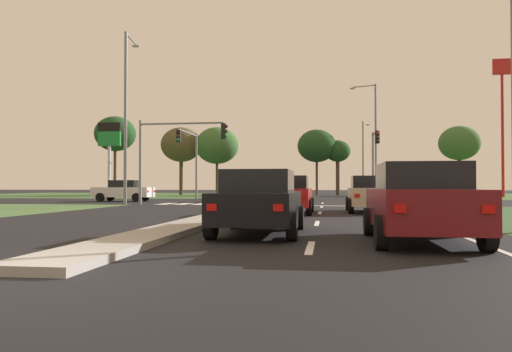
{
  "coord_description": "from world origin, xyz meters",
  "views": [
    {
      "loc": [
        3.82,
        -5.77,
        1.16
      ],
      "look_at": [
        -1.83,
        33.41,
        1.94
      ],
      "focal_mm": 34.79,
      "sensor_mm": 36.0,
      "label": 1
    }
  ],
  "objects_px": {
    "street_lamp_near": "(510,38)",
    "car_blue_seventh": "(279,189)",
    "traffic_signal_far_left": "(190,151)",
    "treeline_third": "(217,146)",
    "car_maroon_near": "(420,202)",
    "pedestrian_at_median": "(289,185)",
    "treeline_fourth": "(317,146)",
    "car_grey_third": "(251,191)",
    "car_black_fifth": "(260,202)",
    "car_white_fourth": "(124,191)",
    "car_beige_second": "(370,194)",
    "street_lamp_fourth": "(364,154)",
    "car_red_sixth": "(289,194)",
    "treeline_near": "(115,134)",
    "treeline_second": "(181,145)",
    "treeline_fifth": "(338,152)",
    "traffic_signal_far_right": "(375,153)",
    "street_lamp_second": "(126,109)",
    "fastfood_pole_sign": "(502,98)",
    "traffic_signal_near_left": "(174,145)",
    "street_lamp_third": "(374,135)",
    "fuel_price_totem": "(109,144)",
    "treeline_sixth": "(459,143)"
  },
  "relations": [
    {
      "from": "car_maroon_near",
      "to": "pedestrian_at_median",
      "type": "bearing_deg",
      "value": 98.67
    },
    {
      "from": "street_lamp_near",
      "to": "car_blue_seventh",
      "type": "bearing_deg",
      "value": 102.19
    },
    {
      "from": "traffic_signal_near_left",
      "to": "street_lamp_third",
      "type": "distance_m",
      "value": 23.79
    },
    {
      "from": "traffic_signal_near_left",
      "to": "treeline_second",
      "type": "xyz_separation_m",
      "value": [
        -9.41,
        32.66,
        2.78
      ]
    },
    {
      "from": "street_lamp_second",
      "to": "car_maroon_near",
      "type": "bearing_deg",
      "value": -52.7
    },
    {
      "from": "fuel_price_totem",
      "to": "street_lamp_fourth",
      "type": "bearing_deg",
      "value": 54.16
    },
    {
      "from": "car_maroon_near",
      "to": "traffic_signal_far_right",
      "type": "distance_m",
      "value": 30.69
    },
    {
      "from": "car_maroon_near",
      "to": "fastfood_pole_sign",
      "type": "relative_size",
      "value": 0.3
    },
    {
      "from": "car_red_sixth",
      "to": "treeline_near",
      "type": "relative_size",
      "value": 0.41
    },
    {
      "from": "treeline_fourth",
      "to": "car_black_fifth",
      "type": "bearing_deg",
      "value": -90.3
    },
    {
      "from": "car_beige_second",
      "to": "treeline_second",
      "type": "relative_size",
      "value": 0.5
    },
    {
      "from": "traffic_signal_far_right",
      "to": "fuel_price_totem",
      "type": "distance_m",
      "value": 21.01
    },
    {
      "from": "car_red_sixth",
      "to": "treeline_sixth",
      "type": "bearing_deg",
      "value": 67.79
    },
    {
      "from": "pedestrian_at_median",
      "to": "treeline_second",
      "type": "xyz_separation_m",
      "value": [
        -15.11,
        15.68,
        5.24
      ]
    },
    {
      "from": "car_white_fourth",
      "to": "car_blue_seventh",
      "type": "xyz_separation_m",
      "value": [
        8.99,
        27.1,
        -0.03
      ]
    },
    {
      "from": "street_lamp_near",
      "to": "fastfood_pole_sign",
      "type": "relative_size",
      "value": 0.61
    },
    {
      "from": "traffic_signal_far_left",
      "to": "treeline_third",
      "type": "relative_size",
      "value": 0.67
    },
    {
      "from": "car_grey_third",
      "to": "car_white_fourth",
      "type": "bearing_deg",
      "value": -89.98
    },
    {
      "from": "treeline_second",
      "to": "street_lamp_fourth",
      "type": "bearing_deg",
      "value": 9.57
    },
    {
      "from": "car_maroon_near",
      "to": "car_white_fourth",
      "type": "bearing_deg",
      "value": 124.43
    },
    {
      "from": "street_lamp_second",
      "to": "car_red_sixth",
      "type": "bearing_deg",
      "value": -38.27
    },
    {
      "from": "car_black_fifth",
      "to": "traffic_signal_far_right",
      "type": "distance_m",
      "value": 29.85
    },
    {
      "from": "car_white_fourth",
      "to": "traffic_signal_far_right",
      "type": "relative_size",
      "value": 0.77
    },
    {
      "from": "car_black_fifth",
      "to": "traffic_signal_far_right",
      "type": "height_order",
      "value": "traffic_signal_far_right"
    },
    {
      "from": "street_lamp_third",
      "to": "treeline_second",
      "type": "distance_m",
      "value": 26.69
    },
    {
      "from": "car_white_fourth",
      "to": "traffic_signal_near_left",
      "type": "height_order",
      "value": "traffic_signal_near_left"
    },
    {
      "from": "fastfood_pole_sign",
      "to": "treeline_sixth",
      "type": "distance_m",
      "value": 11.32
    },
    {
      "from": "car_maroon_near",
      "to": "car_black_fifth",
      "type": "xyz_separation_m",
      "value": [
        -3.47,
        1.28,
        -0.04
      ]
    },
    {
      "from": "traffic_signal_far_right",
      "to": "street_lamp_near",
      "type": "relative_size",
      "value": 0.65
    },
    {
      "from": "street_lamp_second",
      "to": "treeline_fourth",
      "type": "relative_size",
      "value": 1.27
    },
    {
      "from": "treeline_third",
      "to": "treeline_fourth",
      "type": "xyz_separation_m",
      "value": [
        12.68,
        1.42,
        -0.07
      ]
    },
    {
      "from": "car_maroon_near",
      "to": "pedestrian_at_median",
      "type": "distance_m",
      "value": 36.1
    },
    {
      "from": "traffic_signal_near_left",
      "to": "traffic_signal_far_left",
      "type": "xyz_separation_m",
      "value": [
        -2.13,
        11.15,
        0.38
      ]
    },
    {
      "from": "car_grey_third",
      "to": "treeline_second",
      "type": "relative_size",
      "value": 0.52
    },
    {
      "from": "car_maroon_near",
      "to": "car_red_sixth",
      "type": "relative_size",
      "value": 1.0
    },
    {
      "from": "car_white_fourth",
      "to": "car_beige_second",
      "type": "bearing_deg",
      "value": -127.27
    },
    {
      "from": "street_lamp_third",
      "to": "fuel_price_totem",
      "type": "distance_m",
      "value": 24.46
    },
    {
      "from": "car_red_sixth",
      "to": "street_lamp_second",
      "type": "height_order",
      "value": "street_lamp_second"
    },
    {
      "from": "treeline_near",
      "to": "traffic_signal_far_left",
      "type": "bearing_deg",
      "value": -52.71
    },
    {
      "from": "pedestrian_at_median",
      "to": "street_lamp_third",
      "type": "bearing_deg",
      "value": 23.93
    },
    {
      "from": "car_blue_seventh",
      "to": "fastfood_pole_sign",
      "type": "bearing_deg",
      "value": 159.9
    },
    {
      "from": "fastfood_pole_sign",
      "to": "treeline_sixth",
      "type": "relative_size",
      "value": 1.65
    },
    {
      "from": "fuel_price_totem",
      "to": "traffic_signal_far_right",
      "type": "bearing_deg",
      "value": 13.05
    },
    {
      "from": "street_lamp_fourth",
      "to": "street_lamp_near",
      "type": "bearing_deg",
      "value": -90.12
    },
    {
      "from": "car_blue_seventh",
      "to": "fastfood_pole_sign",
      "type": "distance_m",
      "value": 26.95
    },
    {
      "from": "car_grey_third",
      "to": "treeline_near",
      "type": "bearing_deg",
      "value": -140.07
    },
    {
      "from": "treeline_second",
      "to": "treeline_fifth",
      "type": "xyz_separation_m",
      "value": [
        19.99,
        1.88,
        -0.98
      ]
    },
    {
      "from": "car_grey_third",
      "to": "car_black_fifth",
      "type": "xyz_separation_m",
      "value": [
        3.84,
        -23.36,
        -0.01
      ]
    },
    {
      "from": "car_black_fifth",
      "to": "street_lamp_third",
      "type": "distance_m",
      "value": 37.6
    },
    {
      "from": "treeline_second",
      "to": "car_maroon_near",
      "type": "bearing_deg",
      "value": -68.19
    }
  ]
}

